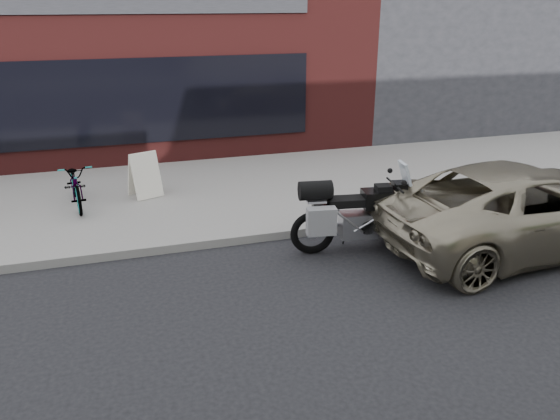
{
  "coord_description": "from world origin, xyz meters",
  "views": [
    {
      "loc": [
        -1.71,
        -4.39,
        3.96
      ],
      "look_at": [
        0.61,
        3.3,
        0.85
      ],
      "focal_mm": 35.0,
      "sensor_mm": 36.0,
      "label": 1
    }
  ],
  "objects_px": {
    "minivan": "(523,207)",
    "bicycle_front": "(76,184)",
    "motorcycle": "(353,215)",
    "sandwich_sign": "(144,174)"
  },
  "relations": [
    {
      "from": "minivan",
      "to": "bicycle_front",
      "type": "xyz_separation_m",
      "value": [
        -7.27,
        3.81,
        -0.11
      ]
    },
    {
      "from": "motorcycle",
      "to": "bicycle_front",
      "type": "height_order",
      "value": "motorcycle"
    },
    {
      "from": "motorcycle",
      "to": "minivan",
      "type": "distance_m",
      "value": 2.89
    },
    {
      "from": "minivan",
      "to": "sandwich_sign",
      "type": "height_order",
      "value": "minivan"
    },
    {
      "from": "minivan",
      "to": "sandwich_sign",
      "type": "bearing_deg",
      "value": 52.6
    },
    {
      "from": "motorcycle",
      "to": "bicycle_front",
      "type": "bearing_deg",
      "value": 152.36
    },
    {
      "from": "minivan",
      "to": "sandwich_sign",
      "type": "relative_size",
      "value": 5.57
    },
    {
      "from": "minivan",
      "to": "motorcycle",
      "type": "bearing_deg",
      "value": 74.33
    },
    {
      "from": "minivan",
      "to": "bicycle_front",
      "type": "distance_m",
      "value": 8.21
    },
    {
      "from": "sandwich_sign",
      "to": "motorcycle",
      "type": "bearing_deg",
      "value": -67.5
    }
  ]
}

